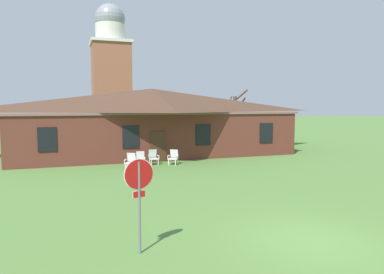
{
  "coord_description": "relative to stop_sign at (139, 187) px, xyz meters",
  "views": [
    {
      "loc": [
        -6.41,
        -7.94,
        3.83
      ],
      "look_at": [
        -0.42,
        9.1,
        2.21
      ],
      "focal_mm": 32.89,
      "sensor_mm": 36.0,
      "label": 1
    }
  ],
  "objects": [
    {
      "name": "bare_tree_beside_building",
      "position": [
        13.82,
        22.53,
        1.01
      ],
      "size": [
        2.39,
        1.92,
        5.41
      ],
      "color": "brown",
      "rests_on": "ground"
    },
    {
      "name": "ground_plane",
      "position": [
        4.76,
        -0.83,
        -1.76
      ],
      "size": [
        200.0,
        200.0,
        0.0
      ],
      "primitive_type": "plane",
      "color": "#517A38"
    },
    {
      "name": "brick_building",
      "position": [
        4.76,
        19.39,
        0.88
      ],
      "size": [
        21.31,
        10.4,
        5.19
      ],
      "color": "brown",
      "rests_on": "ground"
    },
    {
      "name": "lawn_chair_by_porch",
      "position": [
        1.82,
        12.29,
        -1.26
      ],
      "size": [
        0.8,
        0.84,
        0.96
      ],
      "color": "white",
      "rests_on": "ground"
    },
    {
      "name": "lawn_chair_middle",
      "position": [
        4.73,
        13.03,
        -1.26
      ],
      "size": [
        0.84,
        0.87,
        0.96
      ],
      "color": "white",
      "rests_on": "ground"
    },
    {
      "name": "dome_tower",
      "position": [
        3.84,
        39.22,
        6.39
      ],
      "size": [
        5.18,
        5.18,
        17.94
      ],
      "color": "#93563D",
      "rests_on": "ground"
    },
    {
      "name": "lawn_chair_near_door",
      "position": [
        2.51,
        12.84,
        -1.26
      ],
      "size": [
        0.73,
        0.77,
        0.96
      ],
      "color": "white",
      "rests_on": "ground"
    },
    {
      "name": "stop_sign",
      "position": [
        0.0,
        0.0,
        0.0
      ],
      "size": [
        0.79,
        0.21,
        2.49
      ],
      "color": "slate",
      "rests_on": "ground"
    },
    {
      "name": "lawn_chair_left_end",
      "position": [
        3.49,
        13.44,
        -1.26
      ],
      "size": [
        0.65,
        0.68,
        0.96
      ],
      "color": "white",
      "rests_on": "ground"
    }
  ]
}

